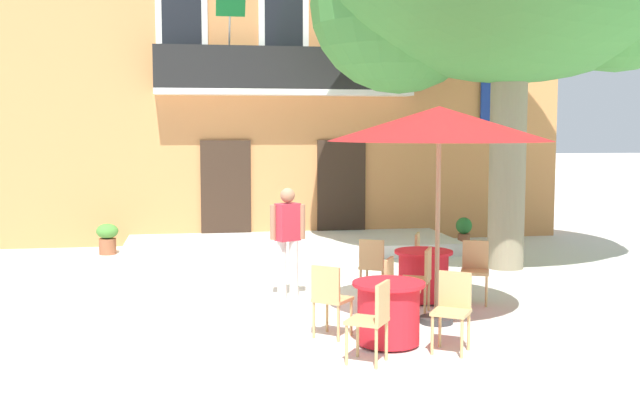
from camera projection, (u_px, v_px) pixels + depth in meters
The scene contains 17 objects.
ground_plane at pixel (295, 289), 12.16m from camera, with size 120.00×120.00×0.00m, color silver.
building_facade at pixel (274, 80), 18.73m from camera, with size 13.00×5.09×7.50m.
entrance_step_platform at pixel (291, 245), 15.92m from camera, with size 6.81×2.46×0.25m, color silver.
cafe_table_near_tree at pixel (423, 275), 11.28m from camera, with size 0.86×0.86×0.76m.
cafe_chair_near_tree_0 at pixel (475, 267), 11.18m from camera, with size 0.52×0.52×0.91m.
cafe_chair_near_tree_1 at pixel (424, 257), 12.01m from camera, with size 0.53×0.53×0.91m.
cafe_chair_near_tree_2 at pixel (373, 264), 11.45m from camera, with size 0.54×0.54×0.91m.
cafe_chair_near_tree_3 at pixel (420, 276), 10.53m from camera, with size 0.54×0.54×0.91m.
cafe_table_middle at pixel (389, 313), 8.99m from camera, with size 0.86×0.86×0.76m.
cafe_chair_middle_0 at pixel (330, 296), 9.27m from camera, with size 0.56×0.56×0.91m.
cafe_chair_middle_1 at pixel (373, 316), 8.26m from camera, with size 0.55×0.55×0.91m.
cafe_chair_middle_2 at pixel (453, 306), 8.75m from camera, with size 0.55×0.55×0.91m.
cafe_chair_middle_3 at pixel (397, 288), 9.71m from camera, with size 0.54×0.54×0.91m.
cafe_umbrella at pixel (439, 125), 9.80m from camera, with size 2.90×2.90×2.85m.
ground_planter_left at pixel (107, 237), 15.47m from camera, with size 0.44×0.44×0.63m.
ground_planter_right at pixel (464, 230), 16.44m from camera, with size 0.34×0.34×0.64m.
pedestrian_near_entrance at pixel (288, 237), 11.37m from camera, with size 0.53×0.35×1.68m.
Camera 1 is at (-1.60, -11.87, 2.57)m, focal length 42.69 mm.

